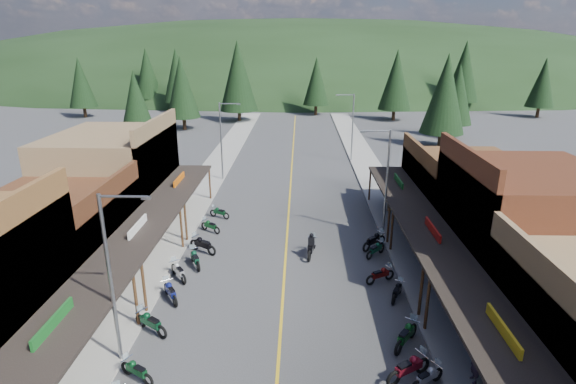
# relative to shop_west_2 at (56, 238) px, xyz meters

# --- Properties ---
(ground) EXTENTS (220.00, 220.00, 0.00)m
(ground) POSITION_rel_shop_west_2_xyz_m (13.75, -1.70, -2.53)
(ground) COLOR #38383A
(ground) RESTS_ON ground
(centerline) EXTENTS (0.15, 90.00, 0.01)m
(centerline) POSITION_rel_shop_west_2_xyz_m (13.75, 18.30, -2.53)
(centerline) COLOR gold
(centerline) RESTS_ON ground
(sidewalk_west) EXTENTS (3.40, 94.00, 0.15)m
(sidewalk_west) POSITION_rel_shop_west_2_xyz_m (5.05, 18.30, -2.46)
(sidewalk_west) COLOR gray
(sidewalk_west) RESTS_ON ground
(sidewalk_east) EXTENTS (3.40, 94.00, 0.15)m
(sidewalk_east) POSITION_rel_shop_west_2_xyz_m (22.45, 18.30, -2.46)
(sidewalk_east) COLOR gray
(sidewalk_east) RESTS_ON ground
(shop_west_2) EXTENTS (10.90, 9.00, 6.20)m
(shop_west_2) POSITION_rel_shop_west_2_xyz_m (0.00, 0.00, 0.00)
(shop_west_2) COLOR #3F2111
(shop_west_2) RESTS_ON ground
(shop_west_3) EXTENTS (10.90, 10.20, 8.20)m
(shop_west_3) POSITION_rel_shop_west_2_xyz_m (-0.03, 9.60, 0.99)
(shop_west_3) COLOR brown
(shop_west_3) RESTS_ON ground
(shop_east_2) EXTENTS (10.90, 9.00, 8.20)m
(shop_east_2) POSITION_rel_shop_west_2_xyz_m (27.54, 0.00, 0.99)
(shop_east_2) COLOR #562B19
(shop_east_2) RESTS_ON ground
(shop_east_3) EXTENTS (10.90, 10.20, 6.20)m
(shop_east_3) POSITION_rel_shop_west_2_xyz_m (27.51, 9.60, -0.00)
(shop_east_3) COLOR #4C2D16
(shop_east_3) RESTS_ON ground
(streetlight_0) EXTENTS (2.16, 0.18, 8.00)m
(streetlight_0) POSITION_rel_shop_west_2_xyz_m (6.80, -7.70, 1.93)
(streetlight_0) COLOR gray
(streetlight_0) RESTS_ON ground
(streetlight_1) EXTENTS (2.16, 0.18, 8.00)m
(streetlight_1) POSITION_rel_shop_west_2_xyz_m (6.80, 20.30, 1.93)
(streetlight_1) COLOR gray
(streetlight_1) RESTS_ON ground
(streetlight_2) EXTENTS (2.16, 0.18, 8.00)m
(streetlight_2) POSITION_rel_shop_west_2_xyz_m (20.71, 6.30, 1.93)
(streetlight_2) COLOR gray
(streetlight_2) RESTS_ON ground
(streetlight_3) EXTENTS (2.16, 0.18, 8.00)m
(streetlight_3) POSITION_rel_shop_west_2_xyz_m (20.71, 28.30, 1.93)
(streetlight_3) COLOR gray
(streetlight_3) RESTS_ON ground
(ridge_hill) EXTENTS (310.00, 140.00, 60.00)m
(ridge_hill) POSITION_rel_shop_west_2_xyz_m (13.75, 133.30, -2.53)
(ridge_hill) COLOR black
(ridge_hill) RESTS_ON ground
(pine_0) EXTENTS (5.04, 5.04, 11.00)m
(pine_0) POSITION_rel_shop_west_2_xyz_m (-26.25, 60.30, 3.95)
(pine_0) COLOR black
(pine_0) RESTS_ON ground
(pine_1) EXTENTS (5.88, 5.88, 12.50)m
(pine_1) POSITION_rel_shop_west_2_xyz_m (-10.25, 68.30, 4.70)
(pine_1) COLOR black
(pine_1) RESTS_ON ground
(pine_2) EXTENTS (6.72, 6.72, 14.00)m
(pine_2) POSITION_rel_shop_west_2_xyz_m (3.75, 56.30, 5.46)
(pine_2) COLOR black
(pine_2) RESTS_ON ground
(pine_3) EXTENTS (5.04, 5.04, 11.00)m
(pine_3) POSITION_rel_shop_west_2_xyz_m (17.75, 64.30, 3.95)
(pine_3) COLOR black
(pine_3) RESTS_ON ground
(pine_4) EXTENTS (5.88, 5.88, 12.50)m
(pine_4) POSITION_rel_shop_west_2_xyz_m (31.75, 58.30, 4.70)
(pine_4) COLOR black
(pine_4) RESTS_ON ground
(pine_5) EXTENTS (6.72, 6.72, 14.00)m
(pine_5) POSITION_rel_shop_west_2_xyz_m (47.75, 70.30, 5.46)
(pine_5) COLOR black
(pine_5) RESTS_ON ground
(pine_6) EXTENTS (5.04, 5.04, 11.00)m
(pine_6) POSITION_rel_shop_west_2_xyz_m (59.75, 62.30, 3.95)
(pine_6) COLOR black
(pine_6) RESTS_ON ground
(pine_7) EXTENTS (5.88, 5.88, 12.50)m
(pine_7) POSITION_rel_shop_west_2_xyz_m (-18.25, 74.30, 4.70)
(pine_7) COLOR black
(pine_7) RESTS_ON ground
(pine_8) EXTENTS (4.48, 4.48, 10.00)m
(pine_8) POSITION_rel_shop_west_2_xyz_m (-8.25, 38.30, 3.44)
(pine_8) COLOR black
(pine_8) RESTS_ON ground
(pine_9) EXTENTS (4.93, 4.93, 10.80)m
(pine_9) POSITION_rel_shop_west_2_xyz_m (37.75, 43.30, 3.85)
(pine_9) COLOR black
(pine_9) RESTS_ON ground
(pine_10) EXTENTS (5.38, 5.38, 11.60)m
(pine_10) POSITION_rel_shop_west_2_xyz_m (-4.25, 48.30, 4.25)
(pine_10) COLOR black
(pine_10) RESTS_ON ground
(pine_11) EXTENTS (5.82, 5.82, 12.40)m
(pine_11) POSITION_rel_shop_west_2_xyz_m (33.75, 36.30, 4.65)
(pine_11) COLOR black
(pine_11) RESTS_ON ground
(bike_west_5) EXTENTS (1.95, 1.50, 1.08)m
(bike_west_5) POSITION_rel_shop_west_2_xyz_m (7.79, -8.90, -1.99)
(bike_west_5) COLOR #0D411D
(bike_west_5) RESTS_ON ground
(bike_west_6) EXTENTS (2.27, 1.86, 1.27)m
(bike_west_6) POSITION_rel_shop_west_2_xyz_m (7.36, -5.62, -1.90)
(bike_west_6) COLOR #0B391F
(bike_west_6) RESTS_ON ground
(bike_west_7) EXTENTS (1.73, 2.14, 1.20)m
(bike_west_7) POSITION_rel_shop_west_2_xyz_m (7.52, -2.67, -1.93)
(bike_west_7) COLOR navy
(bike_west_7) RESTS_ON ground
(bike_west_8) EXTENTS (1.81, 2.10, 1.20)m
(bike_west_8) POSITION_rel_shop_west_2_xyz_m (7.36, -0.31, -1.93)
(bike_west_8) COLOR #A9A9AF
(bike_west_8) RESTS_ON ground
(bike_west_9) EXTENTS (1.57, 2.21, 1.21)m
(bike_west_9) POSITION_rel_shop_west_2_xyz_m (8.00, 1.34, -1.93)
(bike_west_9) COLOR #0D4229
(bike_west_9) RESTS_ON ground
(bike_west_10) EXTENTS (2.34, 1.90, 1.32)m
(bike_west_10) POSITION_rel_shop_west_2_xyz_m (8.08, 3.33, -1.88)
(bike_west_10) COLOR black
(bike_west_10) RESTS_ON ground
(bike_west_11) EXTENTS (1.92, 1.61, 1.08)m
(bike_west_11) POSITION_rel_shop_west_2_xyz_m (7.93, 6.83, -1.99)
(bike_west_11) COLOR #0D451C
(bike_west_11) RESTS_ON ground
(bike_west_12) EXTENTS (1.93, 1.39, 1.06)m
(bike_west_12) POSITION_rel_shop_west_2_xyz_m (8.13, 9.69, -2.00)
(bike_west_12) COLOR #0B3A1C
(bike_west_12) RESTS_ON ground
(bike_east_4) EXTENTS (1.90, 1.58, 1.07)m
(bike_east_4) POSITION_rel_shop_west_2_xyz_m (20.01, -8.98, -2.00)
(bike_east_4) COLOR #AAA9AF
(bike_east_4) RESTS_ON ground
(bike_east_5) EXTENTS (2.38, 1.85, 1.32)m
(bike_east_5) POSITION_rel_shop_west_2_xyz_m (19.34, -8.56, -1.87)
(bike_east_5) COLOR maroon
(bike_east_5) RESTS_ON ground
(bike_east_6) EXTENTS (1.97, 2.30, 1.31)m
(bike_east_6) POSITION_rel_shop_west_2_xyz_m (19.73, -6.31, -1.88)
(bike_east_6) COLOR #0D4316
(bike_east_6) RESTS_ON ground
(bike_east_7) EXTENTS (1.38, 1.93, 1.06)m
(bike_east_7) POSITION_rel_shop_west_2_xyz_m (20.15, -2.19, -2.00)
(bike_east_7) COLOR black
(bike_east_7) RESTS_ON ground
(bike_east_8) EXTENTS (2.04, 1.50, 1.12)m
(bike_east_8) POSITION_rel_shop_west_2_xyz_m (19.52, -0.37, -1.97)
(bike_east_8) COLOR #64100D
(bike_east_8) RESTS_ON ground
(bike_east_9) EXTENTS (1.81, 1.85, 1.11)m
(bike_east_9) POSITION_rel_shop_west_2_xyz_m (19.79, 3.08, -1.98)
(bike_east_9) COLOR #0E472C
(bike_east_9) RESTS_ON ground
(bike_east_10) EXTENTS (2.19, 2.11, 1.30)m
(bike_east_10) POSITION_rel_shop_west_2_xyz_m (19.87, 4.29, -1.88)
(bike_east_10) COLOR black
(bike_east_10) RESTS_ON ground
(rider_on_bike) EXTENTS (1.15, 2.42, 1.77)m
(rider_on_bike) POSITION_rel_shop_west_2_xyz_m (15.47, 3.01, -1.82)
(rider_on_bike) COLOR black
(rider_on_bike) RESTS_ON ground
(pedestrian_east_a) EXTENTS (0.45, 0.64, 1.67)m
(pedestrian_east_a) POSITION_rel_shop_west_2_xyz_m (22.04, -8.74, -1.55)
(pedestrian_east_a) COLOR #2E2132
(pedestrian_east_a) RESTS_ON sidewalk_east
(pedestrian_east_b) EXTENTS (0.84, 0.58, 1.60)m
(pedestrian_east_b) POSITION_rel_shop_west_2_xyz_m (22.16, 11.39, -1.58)
(pedestrian_east_b) COLOR brown
(pedestrian_east_b) RESTS_ON sidewalk_east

